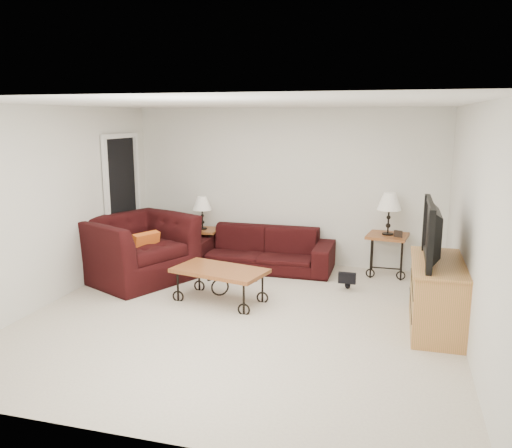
% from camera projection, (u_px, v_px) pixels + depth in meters
% --- Properties ---
extents(ground, '(5.00, 5.00, 0.00)m').
position_uv_depth(ground, '(241.00, 317.00, 6.20)').
color(ground, beige).
rests_on(ground, ground).
extents(wall_back, '(5.00, 0.02, 2.50)m').
position_uv_depth(wall_back, '(286.00, 187.00, 8.31)').
color(wall_back, silver).
rests_on(wall_back, ground).
extents(wall_front, '(5.00, 0.02, 2.50)m').
position_uv_depth(wall_front, '(134.00, 279.00, 3.59)').
color(wall_front, silver).
rests_on(wall_front, ground).
extents(wall_left, '(0.02, 5.00, 2.50)m').
position_uv_depth(wall_left, '(53.00, 205.00, 6.60)').
color(wall_left, silver).
rests_on(wall_left, ground).
extents(wall_right, '(0.02, 5.00, 2.50)m').
position_uv_depth(wall_right, '(472.00, 227.00, 5.29)').
color(wall_right, silver).
rests_on(wall_right, ground).
extents(ceiling, '(5.00, 5.00, 0.00)m').
position_uv_depth(ceiling, '(239.00, 104.00, 5.69)').
color(ceiling, white).
rests_on(ceiling, wall_back).
extents(doorway, '(0.08, 0.94, 2.04)m').
position_uv_depth(doorway, '(122.00, 203.00, 8.19)').
color(doorway, black).
rests_on(doorway, ground).
extents(sofa, '(2.21, 0.87, 0.65)m').
position_uv_depth(sofa, '(262.00, 249.00, 8.11)').
color(sofa, black).
rests_on(sofa, ground).
extents(side_table_left, '(0.55, 0.55, 0.54)m').
position_uv_depth(side_table_left, '(203.00, 245.00, 8.57)').
color(side_table_left, '#9B5427').
rests_on(side_table_left, ground).
extents(side_table_right, '(0.65, 0.65, 0.63)m').
position_uv_depth(side_table_right, '(387.00, 255.00, 7.79)').
color(side_table_right, '#9B5427').
rests_on(side_table_right, ground).
extents(lamp_left, '(0.34, 0.34, 0.54)m').
position_uv_depth(lamp_left, '(202.00, 213.00, 8.46)').
color(lamp_left, black).
rests_on(lamp_left, side_table_left).
extents(lamp_right, '(0.40, 0.40, 0.63)m').
position_uv_depth(lamp_right, '(389.00, 214.00, 7.66)').
color(lamp_right, black).
rests_on(lamp_right, side_table_right).
extents(photo_frame_left, '(0.11, 0.04, 0.09)m').
position_uv_depth(photo_frame_left, '(191.00, 228.00, 8.40)').
color(photo_frame_left, black).
rests_on(photo_frame_left, side_table_left).
extents(photo_frame_right, '(0.12, 0.06, 0.10)m').
position_uv_depth(photo_frame_right, '(398.00, 234.00, 7.53)').
color(photo_frame_right, black).
rests_on(photo_frame_right, side_table_right).
extents(coffee_table, '(1.29, 0.89, 0.44)m').
position_uv_depth(coffee_table, '(220.00, 285.00, 6.67)').
color(coffee_table, '#9B5427').
rests_on(coffee_table, ground).
extents(armchair, '(1.75, 1.84, 0.94)m').
position_uv_depth(armchair, '(138.00, 249.00, 7.52)').
color(armchair, black).
rests_on(armchair, ground).
extents(throw_pillow, '(0.28, 0.43, 0.42)m').
position_uv_depth(throw_pillow, '(145.00, 247.00, 7.43)').
color(throw_pillow, '#DD511C').
rests_on(throw_pillow, armchair).
extents(tv_stand, '(0.54, 1.30, 0.78)m').
position_uv_depth(tv_stand, '(437.00, 295.00, 5.79)').
color(tv_stand, '#C7794A').
rests_on(tv_stand, ground).
extents(television, '(0.15, 1.17, 0.67)m').
position_uv_depth(television, '(440.00, 232.00, 5.64)').
color(television, black).
rests_on(television, tv_stand).
extents(backpack, '(0.44, 0.39, 0.48)m').
position_uv_depth(backpack, '(348.00, 272.00, 7.16)').
color(backpack, black).
rests_on(backpack, ground).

